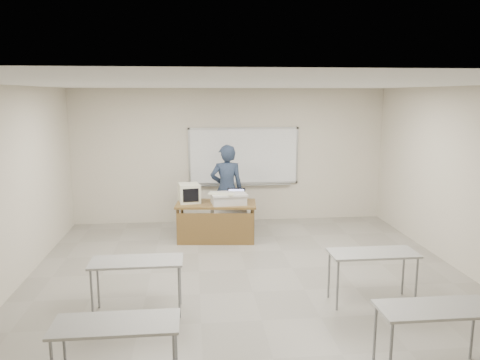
{
  "coord_description": "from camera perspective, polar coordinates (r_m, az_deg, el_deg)",
  "views": [
    {
      "loc": [
        -0.85,
        -6.42,
        2.86
      ],
      "look_at": [
        0.04,
        2.2,
        1.27
      ],
      "focal_mm": 35.0,
      "sensor_mm": 36.0,
      "label": 1
    }
  ],
  "objects": [
    {
      "name": "instructor_desk",
      "position": [
        9.21,
        -2.88,
        -4.09
      ],
      "size": [
        1.56,
        0.78,
        0.75
      ],
      "rotation": [
        0.0,
        0.0,
        -0.1
      ],
      "color": "brown",
      "rests_on": "floor"
    },
    {
      "name": "laptop",
      "position": [
        9.3,
        -0.47,
        -2.37
      ],
      "size": [
        0.36,
        0.33,
        0.27
      ],
      "rotation": [
        0.0,
        0.0,
        -0.09
      ],
      "color": "black",
      "rests_on": "instructor_desk"
    },
    {
      "name": "floor",
      "position": [
        7.08,
        1.57,
        -13.51
      ],
      "size": [
        7.0,
        8.0,
        0.01
      ],
      "primitive_type": "cube",
      "color": "gray",
      "rests_on": "ground"
    },
    {
      "name": "podium",
      "position": [
        9.26,
        -1.4,
        -4.51
      ],
      "size": [
        0.69,
        0.5,
        0.96
      ],
      "rotation": [
        0.0,
        0.0,
        0.1
      ],
      "color": "silver",
      "rests_on": "floor"
    },
    {
      "name": "mouse",
      "position": [
        9.09,
        -1.61,
        -2.95
      ],
      "size": [
        0.09,
        0.06,
        0.04
      ],
      "primitive_type": "ellipsoid",
      "rotation": [
        0.0,
        0.0,
        -0.03
      ],
      "color": "gray",
      "rests_on": "instructor_desk"
    },
    {
      "name": "student_desks",
      "position": [
        5.59,
        3.43,
        -12.74
      ],
      "size": [
        4.4,
        2.2,
        0.73
      ],
      "color": "gray",
      "rests_on": "floor"
    },
    {
      "name": "whiteboard",
      "position": [
        10.54,
        0.46,
        2.85
      ],
      "size": [
        2.48,
        0.1,
        1.31
      ],
      "color": "white",
      "rests_on": "floor"
    },
    {
      "name": "presenter",
      "position": [
        9.7,
        -1.63,
        -1.12
      ],
      "size": [
        0.69,
        0.47,
        1.86
      ],
      "primitive_type": "imported",
      "rotation": [
        0.0,
        0.0,
        3.17
      ],
      "color": "black",
      "rests_on": "floor"
    },
    {
      "name": "keyboard",
      "position": [
        9.01,
        -2.31,
        -1.71
      ],
      "size": [
        0.52,
        0.32,
        0.03
      ],
      "primitive_type": "cube",
      "rotation": [
        0.0,
        0.0,
        -0.34
      ],
      "color": "beige",
      "rests_on": "podium"
    },
    {
      "name": "crt_monitor",
      "position": [
        9.35,
        -6.24,
        -1.59
      ],
      "size": [
        0.4,
        0.45,
        0.38
      ],
      "rotation": [
        0.0,
        0.0,
        0.15
      ],
      "color": "beige",
      "rests_on": "instructor_desk"
    }
  ]
}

